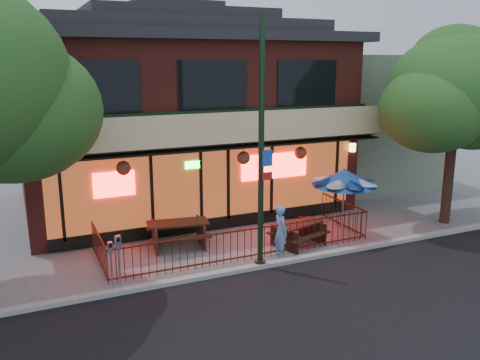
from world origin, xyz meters
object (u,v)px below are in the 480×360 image
Objects in this scene: picnic_table_right at (299,231)px; parking_meter_far at (111,259)px; street_light at (261,159)px; pedestrian at (281,231)px; picnic_table_left at (178,230)px; patio_umbrella at (344,178)px; parking_meter_near at (119,254)px; street_tree_right at (457,85)px.

picnic_table_right is 1.41× the size of parking_meter_far.
street_light is 4.34× the size of pedestrian.
patio_umbrella is at bearing -15.23° from picnic_table_left.
picnic_table_left is 1.31× the size of pedestrian.
street_light is 4.53m from parking_meter_near.
parking_meter_near is (-4.89, -0.41, 0.22)m from pedestrian.
street_light is at bearing -0.04° from parking_meter_far.
street_tree_right is 12.92m from parking_meter_far.
patio_umbrella is 1.74× the size of parking_meter_far.
pedestrian is 5.11m from parking_meter_far.
patio_umbrella is at bearing 178.53° from street_tree_right.
pedestrian is at bearing 4.78° from parking_meter_near.
parking_meter_far is at bearing -169.81° from picnic_table_right.
street_light reaches higher than parking_meter_far.
parking_meter_near is at bearing -171.76° from patio_umbrella.
street_light is 5.05× the size of parking_meter_far.
street_tree_right is 5.06× the size of parking_meter_far.
picnic_table_left is 1.53× the size of parking_meter_far.
patio_umbrella is (-4.44, 0.11, -2.90)m from street_tree_right.
parking_meter_far is at bearing 97.52° from pedestrian.
picnic_table_right is (3.58, -1.43, -0.07)m from picnic_table_left.
picnic_table_right is 0.81× the size of patio_umbrella.
patio_umbrella is 3.06m from pedestrian.
pedestrian is 1.16× the size of parking_meter_far.
picnic_table_right is at bearing -21.79° from picnic_table_left.
street_tree_right is at bearing -1.07° from picnic_table_right.
street_tree_right reaches higher than picnic_table_right.
parking_meter_near is 0.22m from parking_meter_far.
street_tree_right reaches higher than patio_umbrella.
street_light is 4.60× the size of parking_meter_near.
pedestrian is at bearing -146.19° from picnic_table_right.
picnic_table_left is 0.88× the size of patio_umbrella.
street_tree_right is at bearing -82.45° from pedestrian.
picnic_table_right is at bearing 10.53° from parking_meter_near.
picnic_table_left is at bearing 53.12° from pedestrian.
patio_umbrella reaches higher than parking_meter_far.
picnic_table_left is (-1.66, 2.53, -2.61)m from street_light.
parking_meter_near reaches higher than picnic_table_right.
parking_meter_near reaches higher than picnic_table_left.
street_light reaches higher than pedestrian.
parking_meter_far is at bearing -135.13° from picnic_table_left.
pedestrian is at bearing 4.59° from parking_meter_far.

